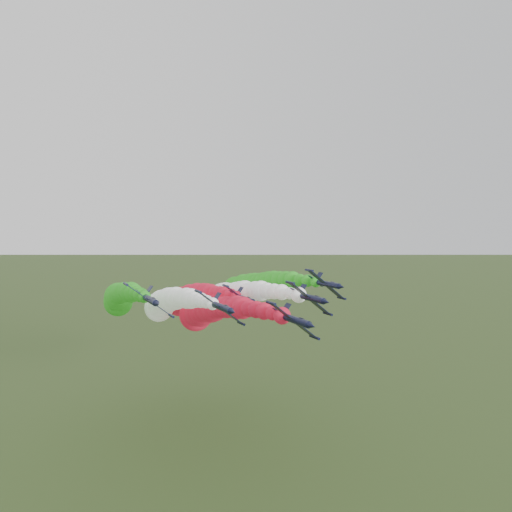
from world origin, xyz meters
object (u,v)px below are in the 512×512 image
Objects in this scene: jet_inner_right at (225,297)px; jet_outer_left at (120,299)px; jet_inner_left at (165,304)px; jet_trail at (187,298)px; jet_outer_right at (243,288)px; jet_lead at (206,311)px.

jet_inner_right is 1.00× the size of jet_outer_left.
jet_inner_left reaches higher than jet_trail.
jet_inner_left is 1.01× the size of jet_outer_right.
jet_outer_right is at bearing 9.29° from jet_inner_left.
jet_trail is (-4.68, 21.02, -2.91)m from jet_inner_right.
jet_inner_right is at bearing -16.95° from jet_inner_left.
jet_inner_right is at bearing -22.82° from jet_outer_left.
jet_outer_left is 1.00× the size of jet_outer_right.
jet_inner_right is at bearing 40.24° from jet_lead.
jet_outer_right is at bearing -3.65° from jet_outer_left.
jet_inner_left is at bearing -125.66° from jet_trail.
jet_outer_right is (37.41, -2.39, 1.30)m from jet_outer_left.
jet_inner_left is at bearing -30.41° from jet_outer_left.
jet_trail is at bearing 83.06° from jet_lead.
jet_inner_left is at bearing -170.71° from jet_outer_right.
jet_outer_left is (-27.55, 11.59, -0.18)m from jet_inner_right.
jet_outer_left is 0.99× the size of jet_trail.
jet_outer_right is (17.93, 16.03, 3.50)m from jet_lead.
jet_lead is at bearing -96.94° from jet_trail.
jet_inner_right reaches higher than jet_inner_left.
jet_inner_right is at bearing -77.45° from jet_trail.
jet_inner_right is 1.00× the size of jet_outer_right.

